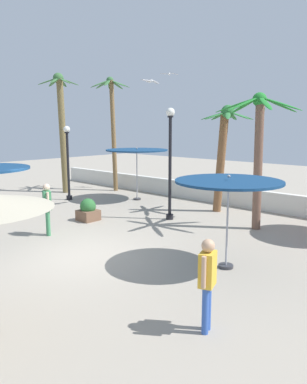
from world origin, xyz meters
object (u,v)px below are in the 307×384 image
Objects in this scene: palm_tree_1 at (112,119)px; guest_2 at (207,276)px; seagull_1 at (169,74)px; patio_umbrella_3 at (137,151)px; patio_umbrella_2 at (229,184)px; palm_tree_0 at (223,146)px; guest_0 at (47,204)px; planter at (88,211)px; lamp_post_1 at (68,159)px; seagull_0 at (150,81)px; palm_tree_2 at (62,122)px; palm_tree_3 at (258,142)px; lamp_post_0 at (170,157)px.

guest_2 is (12.41, -8.76, -2.87)m from palm_tree_1.
patio_umbrella_3 is at bearing -74.72° from seagull_1.
palm_tree_0 is at bearing 123.94° from patio_umbrella_2.
guest_0 is 2.31m from planter.
patio_umbrella_2 is 1.54× the size of guest_0.
patio_umbrella_3 is 3.33m from lamp_post_1.
seagull_0 reaches higher than guest_0.
seagull_1 reaches higher than patio_umbrella_3.
guest_0 is at bearing -37.78° from palm_tree_2.
seagull_1 is (-10.39, 11.13, 5.30)m from guest_2.
palm_tree_0 is 7.47m from lamp_post_1.
palm_tree_2 reaches higher than patio_umbrella_3.
palm_tree_3 reaches higher than lamp_post_0.
palm_tree_2 is at bearing 163.60° from patio_umbrella_2.
seagull_0 is 4.95m from seagull_1.
seagull_0 is at bearing 89.93° from planter.
seagull_1 is at bearing 150.46° from palm_tree_3.
lamp_post_0 is at bearing -27.26° from patio_umbrella_3.
guest_0 is 1.58× the size of seagull_0.
palm_tree_1 is at bearing 168.39° from palm_tree_3.
palm_tree_3 reaches higher than guest_2.
patio_umbrella_3 is at bearing 14.20° from palm_tree_2.
palm_tree_0 is at bearing 23.06° from seagull_0.
palm_tree_1 is at bearing 98.84° from lamp_post_1.
palm_tree_3 is at bearing 18.06° from lamp_post_0.
seagull_1 is (-2.49, 4.18, 0.91)m from seagull_0.
palm_tree_3 is 5.48× the size of planter.
lamp_post_0 reaches higher than guest_0.
patio_umbrella_2 is 6.78m from planter.
planter is (-2.93, -4.67, -2.36)m from palm_tree_0.
palm_tree_3 reaches higher than patio_umbrella_2.
palm_tree_1 reaches higher than palm_tree_0.
palm_tree_3 is 1.31× the size of lamp_post_1.
patio_umbrella_3 is at bearing 149.12° from patio_umbrella_2.
patio_umbrella_2 is at bearing -56.06° from palm_tree_0.
patio_umbrella_3 is at bearing 110.33° from planter.
seagull_0 is (-6.51, 4.09, 3.26)m from patio_umbrella_2.
planter is (-2.17, -2.24, -2.01)m from lamp_post_0.
patio_umbrella_3 is 0.70× the size of lamp_post_0.
seagull_0 is at bearing 138.69° from guest_2.
guest_2 is at bearing -35.23° from palm_tree_1.
seagull_1 is (-3.11, 9.73, 5.28)m from guest_0.
palm_tree_0 is at bearing 121.31° from guest_2.
seagull_0 is at bearing 20.63° from lamp_post_1.
planter is (6.00, -3.02, -3.37)m from palm_tree_2.
patio_umbrella_2 is 3.14× the size of seagull_1.
patio_umbrella_2 is at bearing -71.71° from palm_tree_3.
seagull_1 reaches higher than guest_2.
lamp_post_0 is 3.90m from seagull_0.
palm_tree_3 is 4.28× the size of seagull_0.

